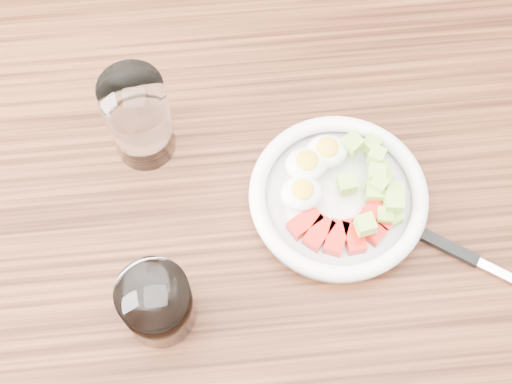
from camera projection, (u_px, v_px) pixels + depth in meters
ground at (261, 344)px, 1.55m from camera, size 4.00×4.00×0.00m
dining_table at (264, 238)px, 0.94m from camera, size 1.50×0.90×0.77m
bowl at (338, 195)px, 0.84m from camera, size 0.21×0.21×0.05m
fork at (460, 253)px, 0.82m from camera, size 0.18×0.13×0.01m
water_glass at (139, 118)px, 0.82m from camera, size 0.07×0.07×0.13m
coffee_glass at (157, 304)px, 0.76m from camera, size 0.08×0.08×0.09m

